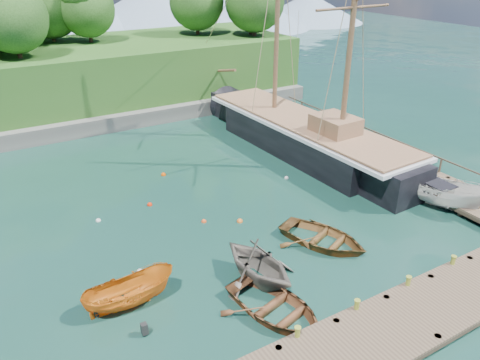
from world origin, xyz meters
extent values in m
plane|color=#0F3324|center=(0.00, 0.00, 0.00)|extent=(160.00, 160.00, 0.00)
cube|color=#4B3A2D|center=(2.00, -6.50, 0.54)|extent=(20.00, 3.20, 0.12)
cube|color=#31291D|center=(2.00, -6.50, 0.38)|extent=(20.00, 3.20, 0.20)
cube|color=#4B3A2D|center=(11.50, 7.00, 0.54)|extent=(3.20, 24.00, 0.12)
cube|color=#31291D|center=(11.50, 7.00, 0.38)|extent=(3.20, 24.00, 0.20)
cylinder|color=#31291D|center=(10.20, 18.70, 0.05)|extent=(0.28, 0.28, 1.10)
cylinder|color=#31291D|center=(12.80, 18.70, 0.05)|extent=(0.28, 0.28, 1.10)
cylinder|color=olive|center=(-4.00, -5.10, 0.00)|extent=(0.26, 0.26, 0.45)
cylinder|color=olive|center=(-1.00, -5.10, 0.00)|extent=(0.26, 0.26, 0.45)
cylinder|color=olive|center=(2.00, -5.10, 0.00)|extent=(0.26, 0.26, 0.45)
cylinder|color=olive|center=(5.00, -5.10, 0.00)|extent=(0.26, 0.26, 0.45)
imported|color=brown|center=(-3.66, -3.17, 0.00)|extent=(4.56, 5.53, 0.99)
imported|color=#655E55|center=(-3.06, -0.85, 0.00)|extent=(4.27, 4.74, 2.22)
imported|color=brown|center=(1.46, -0.04, 0.00)|extent=(4.95, 5.68, 0.98)
imported|color=orange|center=(-8.69, 0.48, 0.00)|extent=(4.04, 1.55, 1.56)
imported|color=silver|center=(10.00, -0.31, 0.00)|extent=(3.61, 5.82, 2.11)
cube|color=black|center=(8.29, 10.55, 0.74)|extent=(5.41, 14.91, 3.06)
cube|color=black|center=(7.88, 20.00, 0.74)|extent=(2.83, 4.74, 2.75)
cube|color=black|center=(8.65, 2.14, 0.74)|extent=(3.51, 3.93, 2.91)
cube|color=silver|center=(8.29, 10.55, 2.24)|extent=(5.66, 19.54, 0.25)
cube|color=brown|center=(8.29, 10.55, 2.49)|extent=(5.21, 19.10, 0.12)
cube|color=brown|center=(8.42, 7.39, 3.09)|extent=(2.52, 3.10, 1.20)
cylinder|color=brown|center=(7.72, 23.55, 3.69)|extent=(0.54, 6.90, 1.69)
cylinder|color=brown|center=(8.12, 14.33, 10.61)|extent=(0.36, 0.36, 16.25)
cylinder|color=brown|center=(8.45, 6.76, 9.96)|extent=(0.36, 0.36, 14.95)
sphere|color=silver|center=(-7.58, 2.52, 0.00)|extent=(0.30, 0.30, 0.30)
sphere|color=#D74818|center=(-2.88, 5.10, 0.00)|extent=(0.29, 0.29, 0.29)
sphere|color=orange|center=(-1.12, 4.08, 0.00)|extent=(0.34, 0.34, 0.34)
sphere|color=silver|center=(4.45, 7.35, 0.00)|extent=(0.29, 0.29, 0.29)
sphere|color=red|center=(-4.82, 8.50, 0.00)|extent=(0.31, 0.31, 0.31)
sphere|color=#DC4800|center=(-2.49, 12.04, 0.00)|extent=(0.33, 0.33, 0.33)
sphere|color=silver|center=(-7.99, 8.23, 0.00)|extent=(0.29, 0.29, 0.29)
cube|color=#474744|center=(-8.00, 24.00, 0.60)|extent=(50.00, 4.00, 1.40)
cube|color=#234F16|center=(-8.00, 30.00, 3.00)|extent=(50.00, 14.00, 6.00)
cylinder|color=#382616|center=(13.91, 26.65, 6.70)|extent=(0.36, 0.36, 1.40)
sphere|color=#1F4316|center=(13.91, 26.65, 9.30)|extent=(6.00, 6.00, 6.00)
cylinder|color=#382616|center=(-1.61, 31.21, 6.70)|extent=(0.36, 0.36, 1.40)
sphere|color=#1F4316|center=(-1.61, 31.21, 9.00)|extent=(5.13, 5.13, 5.13)
cylinder|color=#382616|center=(-4.58, 33.35, 6.70)|extent=(0.36, 0.36, 1.40)
sphere|color=#1F4316|center=(-4.58, 33.35, 9.32)|extent=(6.05, 6.05, 6.05)
cylinder|color=#382616|center=(14.09, 27.65, 6.70)|extent=(0.36, 0.36, 1.40)
sphere|color=#1F4316|center=(14.09, 27.65, 8.87)|extent=(4.77, 4.77, 4.77)
cylinder|color=#382616|center=(-8.51, 26.55, 6.70)|extent=(0.36, 0.36, 1.40)
sphere|color=#1F4316|center=(-8.51, 26.55, 9.11)|extent=(5.47, 5.47, 5.47)
cylinder|color=#382616|center=(9.27, 30.39, 6.70)|extent=(0.36, 0.36, 1.40)
sphere|color=#1F4316|center=(9.27, 30.39, 9.14)|extent=(5.55, 5.55, 5.55)
cylinder|color=#382616|center=(-5.73, 38.37, 6.70)|extent=(0.36, 0.36, 1.40)
sphere|color=#1F4316|center=(-5.73, 38.37, 9.26)|extent=(5.89, 5.89, 5.89)
cone|color=#728CA5|center=(20.00, 70.00, 4.50)|extent=(36.00, 36.00, 9.00)
cone|color=#728CA5|center=(38.00, 70.00, 3.50)|extent=(28.00, 28.00, 7.00)
cone|color=#728CA5|center=(5.00, 70.00, 4.00)|extent=(32.00, 32.00, 8.00)
cone|color=#728CA5|center=(55.00, 70.00, 3.00)|extent=(24.00, 24.00, 6.00)
camera|label=1|loc=(-12.64, -15.48, 13.68)|focal=35.00mm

